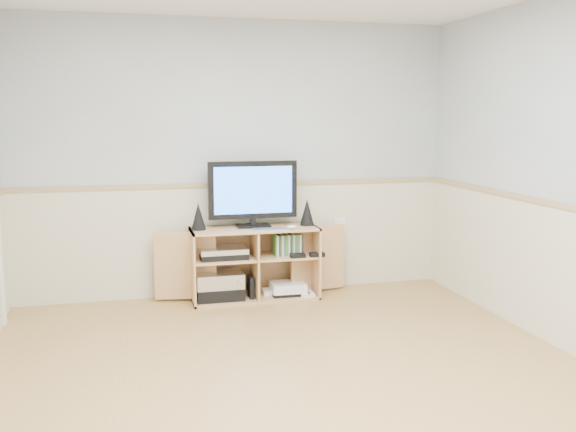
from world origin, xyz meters
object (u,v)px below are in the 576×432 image
(monitor, at_px, (253,192))
(game_consoles, at_px, (286,289))
(keyboard, at_px, (270,229))
(media_cabinet, at_px, (253,261))

(monitor, bearing_deg, game_consoles, -11.68)
(monitor, relative_size, keyboard, 2.64)
(media_cabinet, relative_size, keyboard, 5.85)
(game_consoles, bearing_deg, monitor, 168.32)
(media_cabinet, xyz_separation_m, game_consoles, (0.29, -0.06, -0.26))
(monitor, distance_m, game_consoles, 0.95)
(monitor, xyz_separation_m, game_consoles, (0.29, -0.06, -0.90))
(monitor, bearing_deg, keyboard, -58.37)
(media_cabinet, bearing_deg, game_consoles, -12.47)
(media_cabinet, distance_m, game_consoles, 0.40)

